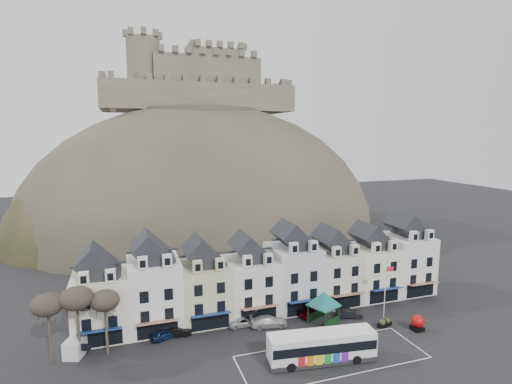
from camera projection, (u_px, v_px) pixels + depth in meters
ground at (322, 366)px, 44.98m from camera, size 300.00×300.00×0.00m
coach_bay_markings at (332, 357)px, 46.78m from camera, size 22.00×7.50×0.01m
townhouse_terrace at (273, 274)px, 59.24m from camera, size 54.40×9.35×11.80m
castle_hill at (208, 228)px, 110.06m from camera, size 100.00×76.00×68.00m
castle at (198, 82)px, 110.58m from camera, size 50.20×22.20×22.00m
tree_left_far at (48, 305)px, 44.73m from camera, size 3.61×3.61×8.24m
tree_left_mid at (76, 299)px, 45.62m from camera, size 3.78×3.78×8.64m
tree_left_near at (105, 301)px, 46.67m from camera, size 3.43×3.43×7.84m
bus at (322, 345)px, 45.66m from camera, size 12.68×4.45×3.51m
bus_shelter at (324, 299)px, 54.54m from camera, size 6.64×6.64×4.59m
red_buoy at (417, 323)px, 53.06m from camera, size 1.68×1.68×2.08m
flagpole at (386, 288)px, 56.14m from camera, size 1.10×0.34×7.79m
white_van at (79, 343)px, 47.85m from camera, size 3.32×4.85×2.04m
planter_west at (382, 324)px, 53.82m from camera, size 1.26×0.86×1.15m
planter_east at (387, 322)px, 54.37m from camera, size 1.16×0.77×1.11m
car_navy at (165, 333)px, 50.96m from camera, size 4.21×2.65×1.34m
car_black at (177, 331)px, 51.55m from camera, size 3.99×1.78×1.27m
car_silver at (244, 321)px, 54.39m from camera, size 4.39×2.14×1.23m
car_white at (269, 321)px, 54.11m from camera, size 5.34×2.79×1.48m
car_maroon at (314, 311)px, 57.25m from camera, size 5.01×3.33×1.58m
car_charcoal at (349, 314)px, 56.73m from camera, size 3.94×2.37×1.23m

